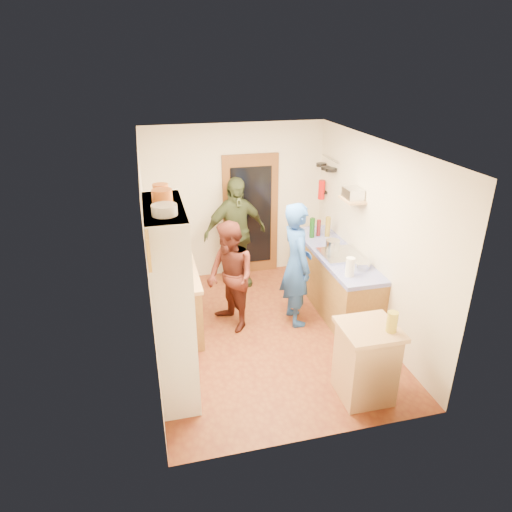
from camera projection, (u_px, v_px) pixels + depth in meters
name	position (u px, v px, depth m)	size (l,w,h in m)	color
floor	(266.00, 332.00, 6.43)	(3.00, 4.00, 0.02)	brown
ceiling	(268.00, 144.00, 5.37)	(3.00, 4.00, 0.02)	silver
wall_back	(236.00, 202.00, 7.68)	(3.00, 0.02, 2.60)	beige
wall_front	(325.00, 331.00, 4.12)	(3.00, 0.02, 2.60)	beige
wall_left	(148.00, 258.00, 5.57)	(0.02, 4.00, 2.60)	beige
wall_right	(373.00, 236.00, 6.23)	(0.02, 4.00, 2.60)	beige
door_frame	(251.00, 216.00, 7.80)	(0.95, 0.06, 2.10)	brown
door_glass	(251.00, 216.00, 7.77)	(0.70, 0.02, 1.70)	black
hutch_body	(171.00, 302.00, 4.98)	(0.40, 1.20, 2.20)	white
hutch_top_shelf	(163.00, 208.00, 4.54)	(0.40, 1.14, 0.04)	white
plate_stack	(164.00, 210.00, 4.27)	(0.24, 0.24, 0.10)	white
orange_pot_a	(162.00, 197.00, 4.53)	(0.20, 0.20, 0.16)	orange
orange_pot_b	(161.00, 191.00, 4.76)	(0.17, 0.17, 0.15)	orange
left_counter_base	(175.00, 300.00, 6.39)	(0.60, 1.40, 0.85)	olive
left_counter_top	(173.00, 271.00, 6.21)	(0.64, 1.44, 0.05)	tan
toaster	(179.00, 278.00, 5.77)	(0.25, 0.17, 0.19)	white
kettle	(169.00, 268.00, 6.01)	(0.17, 0.17, 0.19)	white
orange_bowl	(178.00, 262.00, 6.31)	(0.19, 0.19, 0.09)	orange
chopping_board	(171.00, 254.00, 6.65)	(0.30, 0.22, 0.03)	tan
right_counter_base	(333.00, 280.00, 6.96)	(0.60, 2.20, 0.84)	olive
right_counter_top	(336.00, 253.00, 6.78)	(0.62, 2.22, 0.06)	#1014B4
hob	(340.00, 255.00, 6.61)	(0.55, 0.58, 0.04)	silver
pot_on_hob	(333.00, 244.00, 6.73)	(0.21, 0.21, 0.14)	silver
bottle_a	(312.00, 228.00, 7.22)	(0.08, 0.08, 0.32)	#143F14
bottle_b	(319.00, 228.00, 7.31)	(0.07, 0.07, 0.26)	#591419
bottle_c	(328.00, 227.00, 7.27)	(0.08, 0.08, 0.33)	olive
paper_towel	(350.00, 267.00, 5.97)	(0.12, 0.12, 0.26)	white
mixing_bowl	(360.00, 264.00, 6.23)	(0.27, 0.27, 0.10)	silver
island_base	(366.00, 364.00, 5.07)	(0.55, 0.55, 0.86)	tan
island_top	(370.00, 329.00, 4.89)	(0.62, 0.62, 0.05)	tan
cutting_board	(363.00, 326.00, 4.92)	(0.35, 0.28, 0.02)	white
oil_jar	(392.00, 322.00, 4.76)	(0.11, 0.11, 0.23)	#AD9E2D
pan_rail	(331.00, 159.00, 7.27)	(0.02, 0.02, 0.65)	silver
pan_hang_a	(331.00, 170.00, 7.15)	(0.18, 0.18, 0.05)	black
pan_hang_b	(326.00, 168.00, 7.34)	(0.16, 0.16, 0.05)	black
pan_hang_c	(321.00, 165.00, 7.51)	(0.17, 0.17, 0.05)	black
wall_shelf	(352.00, 200.00, 6.44)	(0.26, 0.42, 0.03)	tan
radio	(353.00, 194.00, 6.40)	(0.22, 0.30, 0.15)	silver
ext_bracket	(325.00, 192.00, 7.67)	(0.06, 0.10, 0.04)	black
fire_extinguisher	(322.00, 190.00, 7.63)	(0.11, 0.11, 0.32)	red
picture_frame	(148.00, 251.00, 3.89)	(0.03, 0.25, 0.30)	gold
person_hob	(300.00, 265.00, 6.34)	(0.65, 0.43, 1.79)	#2149A1
person_left	(231.00, 276.00, 6.29)	(0.76, 0.59, 1.57)	#471C15
person_back	(236.00, 233.00, 7.38)	(1.09, 0.45, 1.85)	#2F371F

